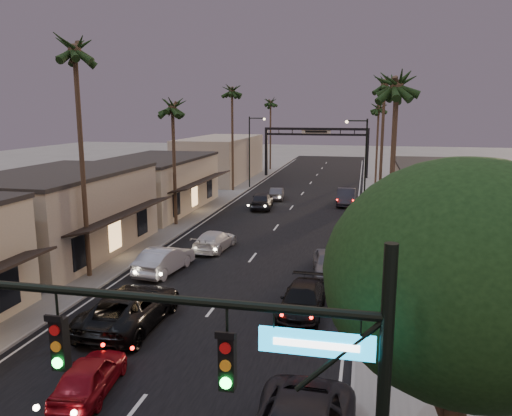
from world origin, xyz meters
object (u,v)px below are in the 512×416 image
at_px(palm_lb, 74,43).
at_px(oncoming_pickup, 130,307).
at_px(arch, 316,140).
at_px(palm_ld, 232,87).
at_px(streetlight_right, 363,158).
at_px(streetlight_left, 252,146).
at_px(oncoming_red, 90,375).
at_px(oncoming_silver, 164,260).
at_px(palm_far, 271,100).
at_px(corner_tree, 469,289).
at_px(palm_lc, 172,102).
at_px(palm_rb, 385,80).
at_px(palm_ra, 397,77).
at_px(traffic_signal, 267,392).
at_px(palm_rc, 379,105).
at_px(curbside_black, 302,301).

bearing_deg(palm_lb, oncoming_pickup, -46.14).
distance_m(arch, palm_ld, 18.61).
height_order(streetlight_right, streetlight_left, same).
relative_size(oncoming_red, oncoming_silver, 0.81).
bearing_deg(palm_far, arch, -43.95).
bearing_deg(corner_tree, palm_lb, 141.17).
xyz_separation_m(streetlight_left, palm_lc, (-1.68, -22.00, 5.14)).
bearing_deg(palm_lb, corner_tree, -38.83).
xyz_separation_m(palm_rb, oncoming_silver, (-13.18, -20.18, -11.61)).
xyz_separation_m(arch, palm_ra, (8.60, -46.00, 5.91)).
height_order(palm_lc, palm_ra, palm_ra).
height_order(arch, palm_lb, palm_lb).
relative_size(traffic_signal, palm_ld, 0.60).
relative_size(traffic_signal, oncoming_red, 2.14).
xyz_separation_m(arch, oncoming_red, (-1.94, -59.22, -4.86)).
bearing_deg(corner_tree, palm_ra, 93.03).
bearing_deg(palm_lc, streetlight_left, 85.63).
bearing_deg(oncoming_pickup, streetlight_right, -109.40).
distance_m(palm_ra, oncoming_silver, 16.94).
xyz_separation_m(palm_rc, palm_far, (-16.90, 14.00, 0.97)).
relative_size(palm_rb, oncoming_red, 3.57).
bearing_deg(palm_far, palm_rc, -39.64).
bearing_deg(palm_rc, arch, 145.11).
distance_m(palm_ra, palm_rc, 40.01).
relative_size(traffic_signal, corner_tree, 0.97).
relative_size(streetlight_left, palm_ld, 0.63).
xyz_separation_m(traffic_signal, oncoming_silver, (-10.27, 19.82, -4.27)).
xyz_separation_m(streetlight_right, palm_rc, (1.68, 19.00, 5.14)).
distance_m(palm_lb, curbside_black, 18.41).
distance_m(streetlight_left, palm_lc, 22.65).
xyz_separation_m(palm_lb, palm_ra, (17.20, 2.00, -1.94)).
distance_m(corner_tree, palm_ra, 17.45).
bearing_deg(palm_far, palm_rb, -63.57).
relative_size(palm_far, oncoming_red, 3.32).
relative_size(traffic_signal, palm_lb, 0.56).
relative_size(streetlight_right, palm_lb, 0.59).
height_order(corner_tree, oncoming_silver, corner_tree).
bearing_deg(palm_lb, streetlight_right, 55.99).
relative_size(palm_lb, oncoming_silver, 3.09).
xyz_separation_m(traffic_signal, palm_far, (-13.99, 74.00, 6.36)).
bearing_deg(oncoming_silver, streetlight_right, -111.28).
bearing_deg(oncoming_red, palm_lb, -66.86).
bearing_deg(palm_ra, traffic_signal, -98.28).
distance_m(palm_rc, oncoming_pickup, 50.06).
bearing_deg(traffic_signal, oncoming_pickup, 125.60).
bearing_deg(palm_rb, traffic_signal, -94.16).
relative_size(palm_rb, palm_far, 1.08).
bearing_deg(palm_ra, palm_rb, 90.00).
xyz_separation_m(traffic_signal, oncoming_pickup, (-8.79, 12.28, -4.20)).
distance_m(palm_rc, oncoming_red, 55.13).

